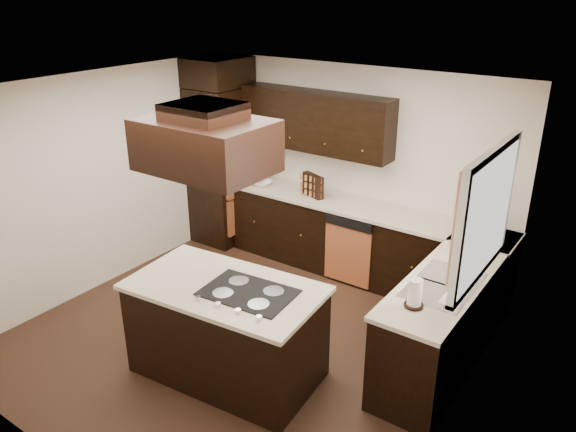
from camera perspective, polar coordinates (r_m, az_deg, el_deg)
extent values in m
cube|color=#513321|center=(5.95, -4.20, -12.00)|extent=(4.20, 4.20, 0.02)
cube|color=silver|center=(4.97, -5.05, 12.62)|extent=(4.20, 4.20, 0.02)
cube|color=white|center=(6.98, 6.50, 4.87)|extent=(4.20, 0.02, 2.50)
cube|color=white|center=(4.14, -23.75, -10.33)|extent=(4.20, 0.02, 2.50)
cube|color=white|center=(6.80, -18.49, 3.32)|extent=(0.02, 4.20, 2.50)
cube|color=white|center=(4.43, 17.18, -7.06)|extent=(0.02, 4.20, 2.50)
cube|color=black|center=(7.70, -6.72, 5.09)|extent=(0.65, 0.75, 2.12)
cube|color=#C7673B|center=(7.47, -4.72, 5.08)|extent=(0.05, 0.62, 0.78)
cube|color=black|center=(7.01, 5.22, -2.13)|extent=(2.93, 0.60, 0.88)
cube|color=black|center=(5.66, 16.27, -9.54)|extent=(0.60, 2.40, 0.88)
cube|color=beige|center=(6.81, 5.29, 1.34)|extent=(2.93, 0.63, 0.04)
cube|color=beige|center=(5.44, 16.65, -5.39)|extent=(0.63, 2.40, 0.04)
cube|color=black|center=(6.89, 2.80, 9.58)|extent=(2.00, 0.34, 0.72)
cube|color=#C7673B|center=(6.67, 6.10, -3.96)|extent=(0.60, 0.05, 0.72)
cube|color=white|center=(4.75, 19.45, 0.08)|extent=(0.06, 1.32, 1.12)
cube|color=white|center=(4.75, 19.77, 0.01)|extent=(0.00, 1.20, 1.00)
cube|color=#FFDCBD|center=(4.37, 17.18, -0.87)|extent=(0.02, 0.34, 0.90)
cube|color=#FFDCBD|center=(5.13, 20.25, 2.23)|extent=(0.02, 0.34, 0.90)
cube|color=silver|center=(5.13, 15.51, -6.75)|extent=(0.52, 0.84, 0.01)
cube|color=black|center=(5.22, -6.24, -11.64)|extent=(1.72, 1.05, 0.88)
cube|color=beige|center=(4.98, -6.46, -7.26)|extent=(1.79, 1.11, 0.04)
cube|color=black|center=(4.84, -4.06, -7.76)|extent=(0.82, 0.59, 0.01)
cube|color=black|center=(4.58, -8.36, 7.11)|extent=(1.05, 0.72, 0.42)
cube|color=black|center=(4.52, -8.56, 10.47)|extent=(0.55, 0.50, 0.13)
cylinder|color=silver|center=(7.37, -2.86, 3.67)|extent=(0.15, 0.15, 0.10)
cone|color=silver|center=(7.32, -2.89, 5.00)|extent=(0.13, 0.13, 0.26)
cube|color=black|center=(6.91, 2.55, 3.12)|extent=(0.34, 0.20, 0.28)
imported|color=white|center=(7.31, -2.67, 3.34)|extent=(0.26, 0.26, 0.06)
imported|color=white|center=(5.69, 17.79, -2.97)|extent=(0.10, 0.10, 0.19)
cylinder|color=white|center=(4.69, 12.76, -7.67)|extent=(0.14, 0.14, 0.25)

